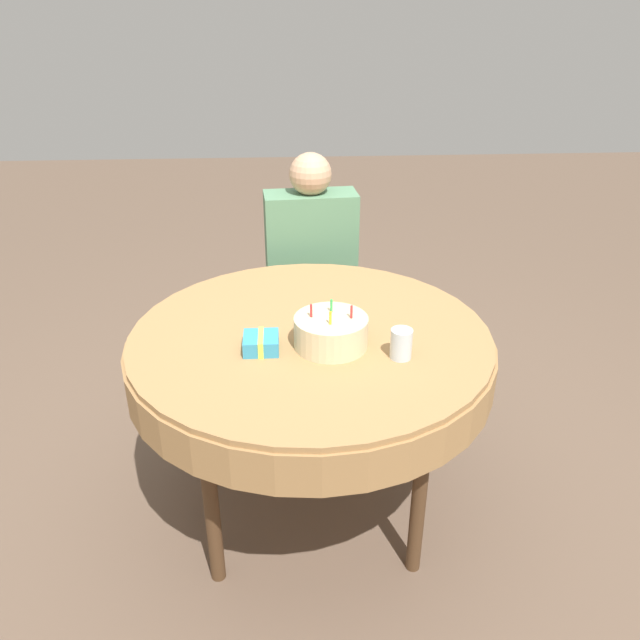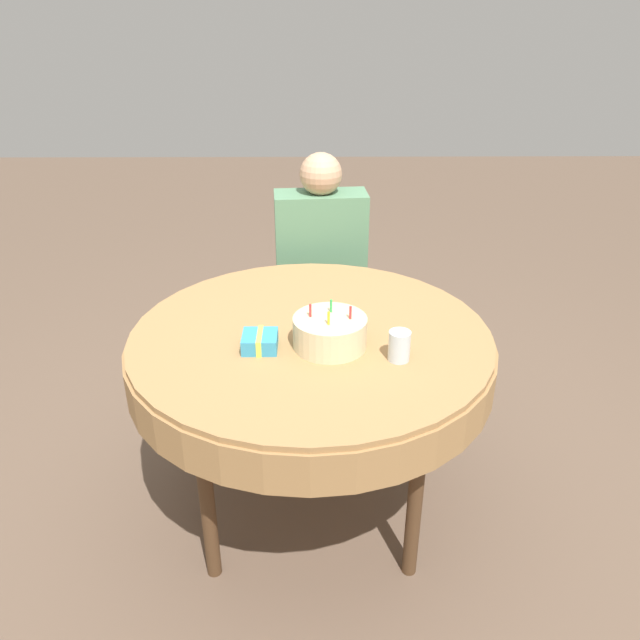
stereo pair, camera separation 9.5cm
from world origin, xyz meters
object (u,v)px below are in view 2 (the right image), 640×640
at_px(chair, 319,287).
at_px(person, 321,257).
at_px(gift_box, 260,341).
at_px(birthday_cake, 330,332).
at_px(drinking_glass, 399,346).

height_order(chair, person, person).
bearing_deg(person, gift_box, -106.77).
height_order(chair, gift_box, chair).
bearing_deg(gift_box, birthday_cake, 3.67).
xyz_separation_m(chair, person, (0.01, -0.10, 0.20)).
xyz_separation_m(birthday_cake, drinking_glass, (0.21, -0.09, -0.00)).
xyz_separation_m(person, drinking_glass, (0.23, -1.01, 0.10)).
height_order(person, birthday_cake, person).
relative_size(person, gift_box, 9.95).
relative_size(chair, birthday_cake, 3.97).
bearing_deg(person, chair, 90.00).
xyz_separation_m(drinking_glass, gift_box, (-0.44, 0.07, -0.02)).
bearing_deg(chair, drinking_glass, -82.08).
bearing_deg(gift_box, person, 77.53).
bearing_deg(birthday_cake, drinking_glass, -22.32).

